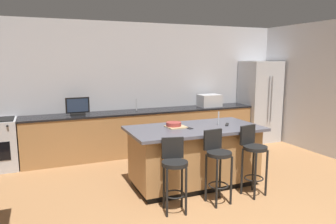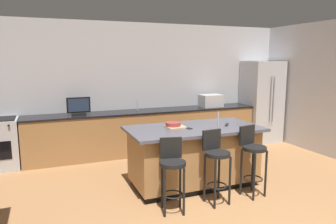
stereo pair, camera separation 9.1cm
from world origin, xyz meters
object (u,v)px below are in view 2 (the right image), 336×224
at_px(fruit_bowl, 173,125).
at_px(cutting_board, 175,127).
at_px(tv_monitor, 79,107).
at_px(refrigerator, 261,102).
at_px(kitchen_island, 194,155).
at_px(bar_stool_right, 252,154).
at_px(bar_stool_center, 216,160).
at_px(cell_phone, 188,128).
at_px(bar_stool_left, 172,169).
at_px(microwave, 211,101).
at_px(tv_remote, 227,125).

height_order(fruit_bowl, cutting_board, fruit_bowl).
height_order(tv_monitor, cutting_board, tv_monitor).
bearing_deg(refrigerator, kitchen_island, -145.24).
bearing_deg(bar_stool_right, refrigerator, 37.96).
xyz_separation_m(bar_stool_center, fruit_bowl, (-0.29, 0.83, 0.35)).
relative_size(kitchen_island, bar_stool_center, 2.04).
bearing_deg(fruit_bowl, bar_stool_center, -70.51).
bearing_deg(bar_stool_right, cell_phone, 126.20).
height_order(tv_monitor, bar_stool_left, tv_monitor).
bearing_deg(cell_phone, bar_stool_left, -137.92).
distance_m(fruit_bowl, cell_phone, 0.24).
relative_size(bar_stool_right, cell_phone, 6.78).
height_order(microwave, bar_stool_right, microwave).
bearing_deg(bar_stool_right, microwave, 61.09).
bearing_deg(tv_monitor, fruit_bowl, -55.39).
height_order(refrigerator, microwave, refrigerator).
distance_m(bar_stool_left, cell_phone, 0.93).
height_order(refrigerator, tv_remote, refrigerator).
relative_size(kitchen_island, bar_stool_right, 2.03).
bearing_deg(cell_phone, kitchen_island, 5.00).
relative_size(tv_monitor, bar_stool_left, 0.46).
xyz_separation_m(bar_stool_left, bar_stool_right, (1.26, 0.03, 0.04)).
distance_m(bar_stool_right, cutting_board, 1.22).
height_order(tv_monitor, cell_phone, tv_monitor).
distance_m(tv_monitor, cell_phone, 2.40).
bearing_deg(microwave, cell_phone, -127.11).
distance_m(refrigerator, cell_phone, 3.45).
bearing_deg(bar_stool_left, tv_remote, 40.97).
distance_m(refrigerator, microwave, 1.35).
height_order(bar_stool_right, cell_phone, bar_stool_right).
bearing_deg(refrigerator, bar_stool_left, -142.48).
bearing_deg(kitchen_island, fruit_bowl, 156.17).
relative_size(bar_stool_center, fruit_bowl, 4.28).
distance_m(bar_stool_center, cutting_board, 0.90).
bearing_deg(fruit_bowl, tv_remote, -12.42).
height_order(microwave, fruit_bowl, microwave).
relative_size(kitchen_island, microwave, 4.30).
xyz_separation_m(kitchen_island, tv_remote, (0.55, -0.06, 0.46)).
xyz_separation_m(cell_phone, tv_remote, (0.67, -0.03, 0.01)).
xyz_separation_m(microwave, bar_stool_right, (-0.78, -2.63, -0.42)).
bearing_deg(tv_monitor, refrigerator, -0.12).
relative_size(kitchen_island, fruit_bowl, 8.75).
bearing_deg(tv_remote, bar_stool_left, -113.58).
bearing_deg(tv_remote, bar_stool_right, -46.58).
relative_size(bar_stool_center, tv_remote, 5.95).
relative_size(cell_phone, cutting_board, 0.52).
distance_m(tv_monitor, tv_remote, 2.86).
bearing_deg(cutting_board, fruit_bowl, 127.93).
distance_m(fruit_bowl, tv_remote, 0.87).
height_order(microwave, bar_stool_center, microwave).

